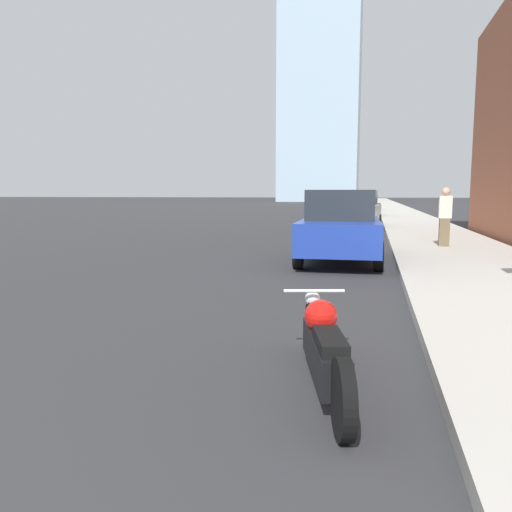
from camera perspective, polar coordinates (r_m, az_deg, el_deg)
name	(u,v)px	position (r m, az deg, el deg)	size (l,w,h in m)	color
sidewalk	(403,215)	(39.62, 16.47, 4.54)	(3.46, 240.00, 0.15)	#B2ADA3
distant_tower	(322,13)	(112.18, 7.57, 25.87)	(15.68, 15.68, 75.46)	#9EB7CC
motorcycle	(324,347)	(4.48, 7.78, -10.31)	(0.82, 2.34, 0.74)	black
parked_car_blue	(340,227)	(12.46, 9.60, 3.32)	(2.06, 4.29, 1.78)	#1E3899
parked_car_silver	(359,210)	(24.62, 11.72, 5.19)	(2.16, 4.33, 1.84)	#BCBCC1
parked_car_black	(365,206)	(36.06, 12.36, 5.59)	(2.19, 4.49, 1.60)	black
parked_car_green	(364,203)	(46.42, 12.22, 5.94)	(2.12, 4.29, 1.62)	#1E6B33
pedestrian	(445,216)	(15.66, 20.78, 4.29)	(0.36, 0.24, 1.72)	brown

